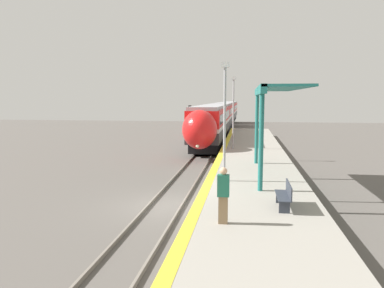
% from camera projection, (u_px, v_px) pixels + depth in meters
% --- Properties ---
extents(ground_plane, '(120.00, 120.00, 0.00)m').
position_uv_depth(ground_plane, '(166.00, 206.00, 16.40)').
color(ground_plane, '#56514C').
extents(rail_left, '(0.08, 90.00, 0.15)m').
position_uv_depth(rail_left, '(150.00, 204.00, 16.50)').
color(rail_left, slate).
rests_on(rail_left, ground_plane).
extents(rail_right, '(0.08, 90.00, 0.15)m').
position_uv_depth(rail_right, '(182.00, 205.00, 16.29)').
color(rail_right, slate).
rests_on(rail_right, ground_plane).
extents(train, '(2.73, 60.14, 4.01)m').
position_uv_depth(train, '(223.00, 114.00, 55.74)').
color(train, black).
rests_on(train, ground_plane).
extents(platform_right, '(4.63, 64.00, 0.91)m').
position_uv_depth(platform_right, '(256.00, 199.00, 15.80)').
color(platform_right, gray).
rests_on(platform_right, ground_plane).
extents(platform_bench, '(0.44, 1.65, 0.89)m').
position_uv_depth(platform_bench, '(285.00, 195.00, 12.98)').
color(platform_bench, '#2D333D').
rests_on(platform_bench, platform_right).
extents(person_waiting, '(0.36, 0.23, 1.74)m').
position_uv_depth(person_waiting, '(223.00, 194.00, 11.33)').
color(person_waiting, '#7F6647').
rests_on(person_waiting, platform_right).
extents(railway_signal, '(0.28, 0.28, 3.99)m').
position_uv_depth(railway_signal, '(190.00, 121.00, 37.65)').
color(railway_signal, '#59595E').
rests_on(railway_signal, ground_plane).
extents(lamppost_near, '(0.36, 0.20, 5.41)m').
position_uv_depth(lamppost_near, '(225.00, 114.00, 16.95)').
color(lamppost_near, '#9E9EA3').
rests_on(lamppost_near, platform_right).
extents(lamppost_mid, '(0.36, 0.20, 5.41)m').
position_uv_depth(lamppost_mid, '(233.00, 108.00, 28.07)').
color(lamppost_mid, '#9E9EA3').
rests_on(lamppost_mid, platform_right).
extents(station_canopy, '(2.02, 9.65, 4.33)m').
position_uv_depth(station_canopy, '(271.00, 94.00, 18.18)').
color(station_canopy, '#1E6B66').
rests_on(station_canopy, platform_right).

